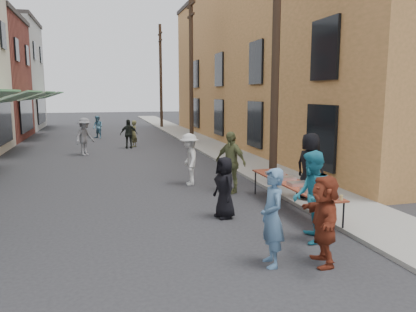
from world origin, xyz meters
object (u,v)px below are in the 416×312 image
utility_pole_mid (191,69)px  utility_pole_far (161,77)px  catering_tray_sausage (327,196)px  utility_pole_near (276,48)px  serving_table (293,184)px  server (310,166)px  guest_front_a (225,187)px  guest_front_c (311,197)px

utility_pole_mid → utility_pole_far: (0.00, 12.00, 0.00)m
utility_pole_mid → catering_tray_sausage: size_ratio=18.00×
utility_pole_near → serving_table: 4.72m
serving_table → server: (0.83, 0.61, 0.33)m
guest_front_a → server: size_ratio=0.82×
utility_pole_mid → server: 14.54m
utility_pole_near → utility_pole_far: bearing=90.0°
catering_tray_sausage → guest_front_c: (-0.69, -0.53, 0.17)m
serving_table → utility_pole_far: bearing=88.6°
catering_tray_sausage → guest_front_c: 0.89m
guest_front_c → server: bearing=174.8°
utility_pole_near → guest_front_c: (-1.36, -4.91, -3.54)m
catering_tray_sausage → server: 2.42m
utility_pole_near → catering_tray_sausage: 5.78m
utility_pole_near → utility_pole_far: same height
catering_tray_sausage → guest_front_a: guest_front_a is taller
utility_pole_far → catering_tray_sausage: size_ratio=18.00×
utility_pole_far → guest_front_c: bearing=-92.7°
guest_front_c → catering_tray_sausage: bearing=150.7°
serving_table → guest_front_c: 2.30m
guest_front_c → server: server is taller
catering_tray_sausage → utility_pole_far: bearing=88.7°
utility_pole_near → guest_front_a: bearing=-132.2°
utility_pole_near → guest_front_a: 5.37m
utility_pole_near → guest_front_c: bearing=-105.5°
guest_front_c → serving_table: bearing=-174.2°
guest_front_a → server: bearing=93.4°
catering_tray_sausage → guest_front_a: (-1.93, 1.52, -0.02)m
serving_table → guest_front_a: guest_front_a is taller
utility_pole_far → server: utility_pole_far is taller
catering_tray_sausage → guest_front_c: bearing=-142.7°
guest_front_a → utility_pole_far: bearing=162.9°
utility_pole_mid → serving_table: (-0.67, -14.73, -3.79)m
utility_pole_mid → utility_pole_far: size_ratio=1.00×
utility_pole_near → utility_pole_far: (0.00, 24.00, 0.00)m
guest_front_a → server: 2.87m
utility_pole_near → utility_pole_mid: 12.00m
utility_pole_far → server: bearing=-89.6°
serving_table → guest_front_a: size_ratio=2.60×
catering_tray_sausage → server: bearing=69.8°
utility_pole_mid → guest_front_c: (-1.36, -16.91, -3.54)m
utility_pole_mid → server: (0.16, -14.12, -3.46)m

